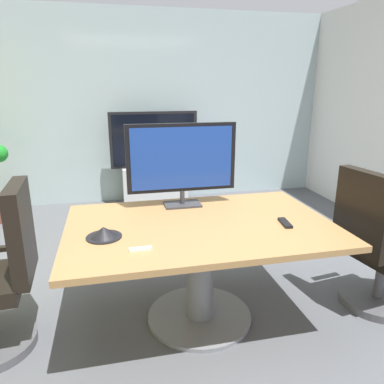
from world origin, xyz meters
TOP-DOWN VIEW (x-y plane):
  - ground_plane at (0.00, 0.00)m, footprint 7.08×7.08m
  - wall_back_glass_partition at (0.00, 3.04)m, footprint 5.38×0.10m
  - conference_table at (0.06, -0.05)m, footprint 1.79×1.17m
  - office_chair_right at (1.37, -0.20)m, footprint 0.62×0.60m
  - tv_monitor at (0.01, 0.36)m, footprint 0.84×0.18m
  - wall_display_unit at (0.08, 2.69)m, footprint 1.20×0.36m
  - conference_phone at (-0.58, -0.15)m, footprint 0.22×0.22m
  - remote_control at (0.62, -0.20)m, footprint 0.07×0.18m
  - whiteboard_marker at (-0.38, -0.39)m, footprint 0.13×0.02m

SIDE VIEW (x-z plane):
  - ground_plane at x=0.00m, z-range 0.00..0.00m
  - wall_display_unit at x=0.08m, z-range -0.21..1.10m
  - office_chair_right at x=1.37m, z-range -0.09..1.00m
  - conference_table at x=0.06m, z-range 0.18..0.93m
  - remote_control at x=0.62m, z-range 0.75..0.77m
  - whiteboard_marker at x=-0.38m, z-range 0.75..0.77m
  - conference_phone at x=-0.58m, z-range 0.74..0.81m
  - tv_monitor at x=0.01m, z-range 0.79..1.43m
  - wall_back_glass_partition at x=0.00m, z-range 0.00..2.65m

